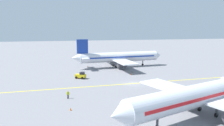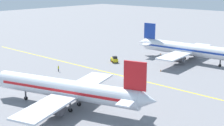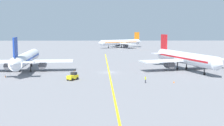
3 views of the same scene
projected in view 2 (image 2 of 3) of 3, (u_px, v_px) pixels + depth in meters
name	position (u px, v px, depth m)	size (l,w,h in m)	color
ground_plane	(128.00, 77.00, 79.07)	(400.00, 400.00, 0.00)	slate
apron_yellow_centreline	(128.00, 77.00, 79.07)	(0.40, 120.00, 0.01)	yellow
airplane_at_gate	(188.00, 50.00, 94.04)	(28.29, 35.54, 10.60)	silver
airplane_adjacent_stand	(67.00, 89.00, 58.87)	(28.26, 34.72, 10.60)	silver
baggage_tug_white	(114.00, 59.00, 93.70)	(2.90, 3.33, 2.11)	gold
ground_crew_worker	(58.00, 68.00, 83.89)	(0.30, 0.57, 1.68)	#23232D
traffic_cone_near_nose	(112.00, 61.00, 94.32)	(0.32, 0.32, 0.55)	orange
traffic_cone_mid_apron	(161.00, 70.00, 84.36)	(0.32, 0.32, 0.55)	orange
traffic_cone_by_wingtip	(37.00, 76.00, 79.08)	(0.32, 0.32, 0.55)	orange
traffic_cone_far_edge	(161.00, 54.00, 104.07)	(0.32, 0.32, 0.55)	orange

